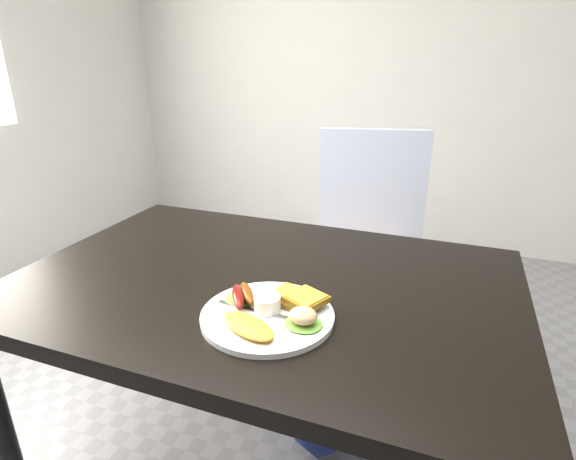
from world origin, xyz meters
name	(u,v)px	position (x,y,z in m)	size (l,w,h in m)	color
room_back_panel	(404,41)	(0.00, 2.25, 1.35)	(4.00, 0.04, 2.70)	silver
dining_table	(264,285)	(0.00, 0.00, 0.73)	(1.20, 0.80, 0.04)	black
dining_chair	(358,268)	(0.09, 0.75, 0.45)	(0.45, 0.45, 0.05)	tan
person	(403,213)	(0.24, 0.81, 0.69)	(0.49, 0.33, 1.37)	navy
plate	(268,316)	(0.08, -0.16, 0.76)	(0.28, 0.28, 0.01)	white
lettuce_left	(240,298)	(0.00, -0.13, 0.77)	(0.07, 0.07, 0.01)	#508217
lettuce_right	(303,324)	(0.16, -0.18, 0.77)	(0.08, 0.07, 0.01)	#52A52C
omelette	(248,326)	(0.07, -0.23, 0.77)	(0.13, 0.06, 0.02)	yellow
sausage_a	(238,296)	(0.01, -0.15, 0.78)	(0.03, 0.10, 0.03)	#650707
sausage_b	(247,293)	(0.02, -0.13, 0.78)	(0.02, 0.10, 0.02)	brown
ramekin	(267,303)	(0.08, -0.15, 0.78)	(0.06, 0.06, 0.03)	white
toast_a	(291,298)	(0.11, -0.10, 0.77)	(0.08, 0.08, 0.01)	#98691C
toast_b	(306,299)	(0.15, -0.11, 0.78)	(0.08, 0.08, 0.01)	olive
potato_salad	(303,316)	(0.16, -0.18, 0.79)	(0.06, 0.05, 0.03)	beige
fork	(253,310)	(0.05, -0.17, 0.76)	(0.16, 0.01, 0.00)	#ADAFB7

